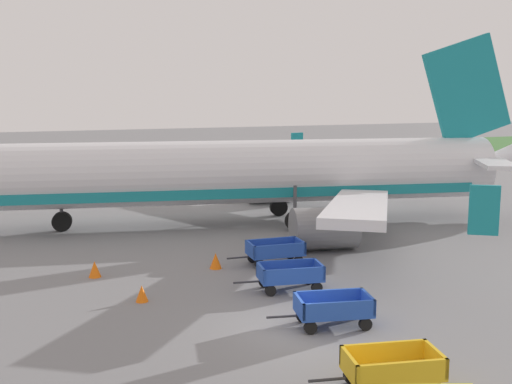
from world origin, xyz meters
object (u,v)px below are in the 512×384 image
airplane (262,173)px  baggage_cart_second_in_row (333,309)px  baggage_cart_third_in_row (290,275)px  traffic_cone_near_plane (216,261)px  baggage_cart_fourth_in_row (275,251)px  baggage_cart_nearest (392,369)px  traffic_cone_by_carts (95,269)px  traffic_cone_mid_apron (142,293)px

airplane → baggage_cart_second_in_row: (-3.86, -16.28, -2.45)m
baggage_cart_third_in_row → traffic_cone_near_plane: size_ratio=5.09×
baggage_cart_third_in_row → baggage_cart_fourth_in_row: size_ratio=1.01×
airplane → traffic_cone_near_plane: airplane is taller
baggage_cart_nearest → traffic_cone_near_plane: bearing=94.0°
baggage_cart_second_in_row → traffic_cone_by_carts: (-6.83, 8.70, -0.25)m
traffic_cone_mid_apron → baggage_cart_fourth_in_row: bearing=24.1°
baggage_cart_third_in_row → baggage_cart_fourth_in_row: (0.93, 3.74, 0.00)m
airplane → baggage_cart_third_in_row: bearing=-106.6°
baggage_cart_second_in_row → traffic_cone_near_plane: size_ratio=5.10×
airplane → baggage_cart_nearest: 21.58m
baggage_cart_third_in_row → airplane: bearing=73.4°
baggage_cart_fourth_in_row → traffic_cone_near_plane: bearing=174.4°
baggage_cart_second_in_row → traffic_cone_mid_apron: bearing=139.0°
airplane → traffic_cone_by_carts: size_ratio=53.79×
baggage_cart_second_in_row → baggage_cart_fourth_in_row: bearing=81.6°
baggage_cart_fourth_in_row → traffic_cone_mid_apron: size_ratio=5.66×
baggage_cart_fourth_in_row → baggage_cart_third_in_row: bearing=-104.0°
baggage_cart_fourth_in_row → traffic_cone_near_plane: 2.80m
baggage_cart_second_in_row → traffic_cone_near_plane: (-1.61, 8.10, -0.25)m
baggage_cart_nearest → traffic_cone_near_plane: size_ratio=5.10×
baggage_cart_nearest → baggage_cart_third_in_row: bearing=83.8°
airplane → baggage_cart_nearest: size_ratio=10.34×
baggage_cart_second_in_row → traffic_cone_near_plane: 8.27m
baggage_cart_second_in_row → traffic_cone_near_plane: baggage_cart_second_in_row is taller
baggage_cart_fourth_in_row → traffic_cone_by_carts: (-7.99, 0.86, -0.25)m
baggage_cart_nearest → traffic_cone_near_plane: 12.80m
baggage_cart_second_in_row → baggage_cart_fourth_in_row: 7.92m
baggage_cart_fourth_in_row → traffic_cone_near_plane: (-2.77, 0.27, -0.25)m
baggage_cart_second_in_row → traffic_cone_mid_apron: baggage_cart_second_in_row is taller
baggage_cart_fourth_in_row → traffic_cone_near_plane: baggage_cart_fourth_in_row is taller
baggage_cart_fourth_in_row → traffic_cone_by_carts: size_ratio=5.14×
baggage_cart_nearest → baggage_cart_fourth_in_row: bearing=81.5°
airplane → traffic_cone_by_carts: 13.38m
airplane → traffic_cone_mid_apron: (-9.42, -11.45, -2.74)m
baggage_cart_nearest → baggage_cart_fourth_in_row: 12.64m
baggage_cart_third_in_row → baggage_cart_nearest: bearing=-96.2°
baggage_cart_fourth_in_row → airplane: bearing=72.2°
baggage_cart_third_in_row → baggage_cart_second_in_row: bearing=-93.2°
baggage_cart_third_in_row → baggage_cart_fourth_in_row: same height
traffic_cone_near_plane → baggage_cart_third_in_row: bearing=-65.4°
airplane → baggage_cart_third_in_row: 12.95m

